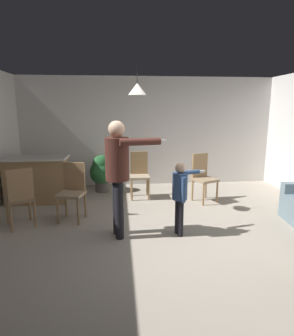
# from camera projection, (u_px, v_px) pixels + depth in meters

# --- Properties ---
(ground) EXTENTS (7.68, 7.68, 0.00)m
(ground) POSITION_uv_depth(u_px,v_px,m) (169.00, 236.00, 4.43)
(ground) COLOR #9E9384
(wall_back) EXTENTS (6.40, 0.10, 2.70)m
(wall_back) POSITION_uv_depth(u_px,v_px,m) (148.00, 132.00, 7.27)
(wall_back) COLOR silver
(wall_back) RESTS_ON ground
(kitchen_counter) EXTENTS (1.26, 0.66, 0.95)m
(kitchen_counter) POSITION_uv_depth(u_px,v_px,m) (37.00, 179.00, 5.99)
(kitchen_counter) COLOR #99754C
(kitchen_counter) RESTS_ON ground
(person_adult) EXTENTS (0.89, 0.50, 1.75)m
(person_adult) POSITION_uv_depth(u_px,v_px,m) (118.00, 166.00, 4.21)
(person_adult) COLOR black
(person_adult) RESTS_ON ground
(person_child) EXTENTS (0.56, 0.41, 1.14)m
(person_child) POSITION_uv_depth(u_px,v_px,m) (180.00, 191.00, 4.33)
(person_child) COLOR black
(person_child) RESTS_ON ground
(dining_chair_by_counter) EXTENTS (0.55, 0.55, 1.00)m
(dining_chair_by_counter) POSITION_uv_depth(u_px,v_px,m) (203.00, 176.00, 6.01)
(dining_chair_by_counter) COLOR #99754C
(dining_chair_by_counter) RESTS_ON ground
(dining_chair_near_wall) EXTENTS (0.42, 0.42, 1.00)m
(dining_chair_near_wall) POSITION_uv_depth(u_px,v_px,m) (139.00, 173.00, 6.28)
(dining_chair_near_wall) COLOR #99754C
(dining_chair_near_wall) RESTS_ON ground
(dining_chair_centre_back) EXTENTS (0.57, 0.57, 1.00)m
(dining_chair_centre_back) POSITION_uv_depth(u_px,v_px,m) (20.00, 196.00, 4.63)
(dining_chair_centre_back) COLOR #99754C
(dining_chair_centre_back) RESTS_ON ground
(dining_chair_spare) EXTENTS (0.50, 0.50, 1.00)m
(dining_chair_spare) POSITION_uv_depth(u_px,v_px,m) (73.00, 189.00, 5.00)
(dining_chair_spare) COLOR #99754C
(dining_chair_spare) RESTS_ON ground
(potted_plant_corner) EXTENTS (0.57, 0.57, 0.87)m
(potted_plant_corner) POSITION_uv_depth(u_px,v_px,m) (102.00, 171.00, 6.74)
(potted_plant_corner) COLOR #4C4742
(potted_plant_corner) RESTS_ON ground
(ceiling_light_pendant) EXTENTS (0.32, 0.32, 0.55)m
(ceiling_light_pendant) POSITION_uv_depth(u_px,v_px,m) (137.00, 89.00, 4.91)
(ceiling_light_pendant) COLOR silver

